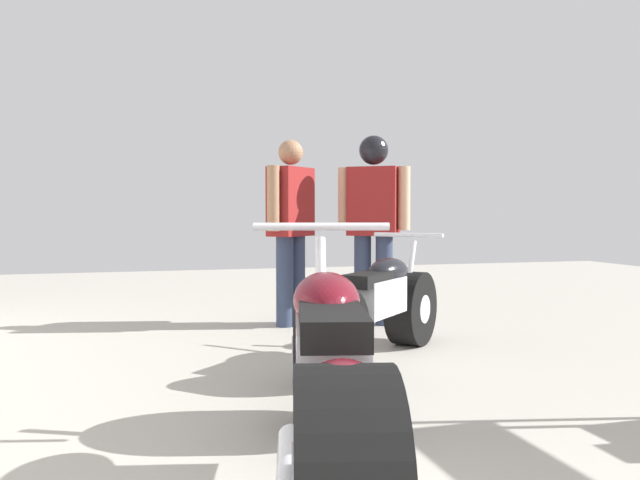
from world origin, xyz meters
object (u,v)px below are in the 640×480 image
(motorcycle_maroon_cruiser, at_px, (329,389))
(mechanic_with_helmet, at_px, (373,212))
(mechanic_in_blue, at_px, (291,221))
(motorcycle_black_naked, at_px, (375,311))

(motorcycle_maroon_cruiser, height_order, mechanic_with_helmet, mechanic_with_helmet)
(mechanic_with_helmet, bearing_deg, mechanic_in_blue, 166.97)
(mechanic_in_blue, distance_m, mechanic_with_helmet, 0.74)
(motorcycle_maroon_cruiser, xyz_separation_m, mechanic_in_blue, (0.69, 3.52, 0.54))
(motorcycle_black_naked, relative_size, mechanic_in_blue, 0.88)
(motorcycle_maroon_cruiser, bearing_deg, motorcycle_black_naked, 65.27)
(motorcycle_black_naked, distance_m, mechanic_in_blue, 1.69)
(motorcycle_maroon_cruiser, distance_m, mechanic_in_blue, 3.62)
(motorcycle_maroon_cruiser, bearing_deg, mechanic_with_helmet, 67.27)
(motorcycle_black_naked, relative_size, mechanic_with_helmet, 0.86)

